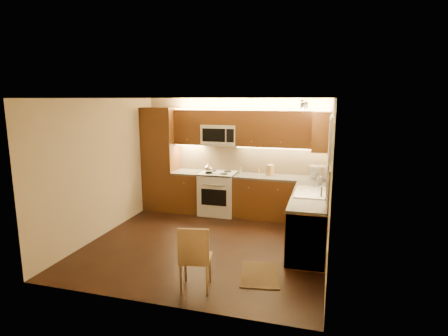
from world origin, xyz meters
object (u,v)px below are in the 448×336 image
(sink, at_px, (311,188))
(knife_block, at_px, (270,170))
(stove, at_px, (218,193))
(toaster_oven, at_px, (320,172))
(microwave, at_px, (220,135))
(soap_bottle, at_px, (320,179))
(kettle, at_px, (209,168))
(dining_chair, at_px, (196,257))

(sink, relative_size, knife_block, 3.81)
(stove, bearing_deg, toaster_oven, 1.91)
(microwave, xyz_separation_m, soap_bottle, (2.13, -0.53, -0.72))
(stove, relative_size, toaster_oven, 2.09)
(kettle, bearing_deg, knife_block, -11.34)
(soap_bottle, bearing_deg, kettle, 156.31)
(stove, height_order, sink, sink)
(soap_bottle, bearing_deg, microwave, 149.45)
(microwave, relative_size, soap_bottle, 3.80)
(stove, distance_m, soap_bottle, 2.23)
(stove, bearing_deg, sink, -29.36)
(stove, xyz_separation_m, kettle, (-0.18, -0.11, 0.58))
(kettle, bearing_deg, microwave, 32.90)
(kettle, bearing_deg, toaster_oven, -16.07)
(toaster_oven, height_order, soap_bottle, toaster_oven)
(soap_bottle, bearing_deg, dining_chair, -134.73)
(stove, xyz_separation_m, sink, (2.00, -1.12, 0.52))
(toaster_oven, height_order, knife_block, toaster_oven)
(knife_block, bearing_deg, sink, -33.53)
(microwave, distance_m, soap_bottle, 2.31)
(toaster_oven, xyz_separation_m, knife_block, (-1.02, 0.03, -0.02))
(sink, relative_size, kettle, 3.61)
(sink, height_order, soap_bottle, soap_bottle)
(stove, distance_m, knife_block, 1.25)
(sink, distance_m, soap_bottle, 0.74)
(stove, xyz_separation_m, soap_bottle, (2.13, -0.39, 0.54))
(sink, bearing_deg, stove, 150.64)
(toaster_oven, bearing_deg, soap_bottle, -103.89)
(microwave, bearing_deg, stove, -90.00)
(sink, xyz_separation_m, soap_bottle, (0.13, 0.73, 0.03))
(toaster_oven, bearing_deg, dining_chair, -128.49)
(microwave, height_order, sink, microwave)
(sink, height_order, toaster_oven, toaster_oven)
(toaster_oven, distance_m, soap_bottle, 0.47)
(kettle, bearing_deg, dining_chair, -95.43)
(kettle, xyz_separation_m, soap_bottle, (2.31, -0.29, -0.04))
(microwave, xyz_separation_m, toaster_oven, (2.13, -0.06, -0.69))
(sink, xyz_separation_m, toaster_oven, (0.13, 1.20, 0.06))
(stove, relative_size, soap_bottle, 4.60)
(stove, height_order, kettle, kettle)
(toaster_oven, height_order, dining_chair, toaster_oven)
(knife_block, xyz_separation_m, soap_bottle, (1.02, -0.50, -0.01))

